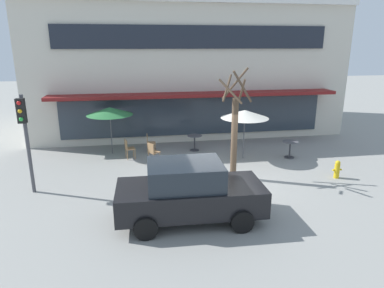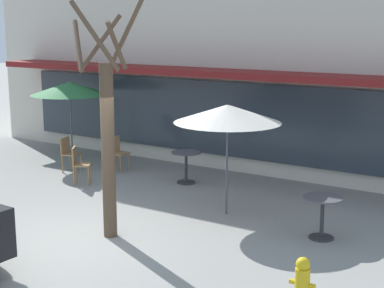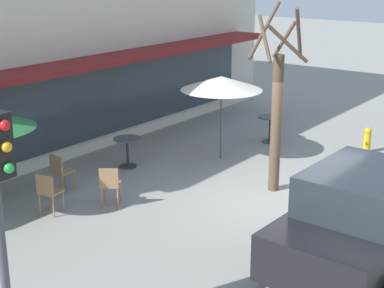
# 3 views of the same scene
# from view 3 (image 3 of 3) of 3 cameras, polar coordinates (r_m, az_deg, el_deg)

# --- Properties ---
(ground_plane) EXTENTS (80.00, 80.00, 0.00)m
(ground_plane) POSITION_cam_3_polar(r_m,az_deg,el_deg) (12.85, 9.21, -5.72)
(ground_plane) COLOR gray
(cafe_table_near_wall) EXTENTS (0.70, 0.70, 0.76)m
(cafe_table_near_wall) POSITION_cam_3_polar(r_m,az_deg,el_deg) (14.83, -6.28, -0.34)
(cafe_table_near_wall) COLOR #333338
(cafe_table_near_wall) RESTS_ON ground
(cafe_table_streetside) EXTENTS (0.70, 0.70, 0.76)m
(cafe_table_streetside) POSITION_cam_3_polar(r_m,az_deg,el_deg) (16.97, 7.58, 1.87)
(cafe_table_streetside) COLOR #333338
(cafe_table_streetside) RESTS_ON ground
(patio_umbrella_green_folded) EXTENTS (2.10, 2.10, 2.20)m
(patio_umbrella_green_folded) POSITION_cam_3_polar(r_m,az_deg,el_deg) (15.03, 2.88, 5.92)
(patio_umbrella_green_folded) COLOR #4C4C51
(patio_umbrella_green_folded) RESTS_ON ground
(cafe_chair_0) EXTENTS (0.48, 0.48, 0.89)m
(cafe_chair_0) POSITION_cam_3_polar(r_m,az_deg,el_deg) (12.32, -13.76, -4.39)
(cafe_chair_0) COLOR #9E754C
(cafe_chair_0) RESTS_ON ground
(cafe_chair_1) EXTENTS (0.56, 0.56, 0.89)m
(cafe_chair_1) POSITION_cam_3_polar(r_m,az_deg,el_deg) (12.46, -7.96, -3.80)
(cafe_chair_1) COLOR #9E754C
(cafe_chair_1) RESTS_ON ground
(cafe_chair_2) EXTENTS (0.41, 0.41, 0.89)m
(cafe_chair_2) POSITION_cam_3_polar(r_m,az_deg,el_deg) (13.45, -12.66, -2.47)
(cafe_chair_2) COLOR #9E754C
(cafe_chair_2) RESTS_ON ground
(parked_sedan) EXTENTS (4.25, 2.11, 1.76)m
(parked_sedan) POSITION_cam_3_polar(r_m,az_deg,el_deg) (10.28, 16.35, -6.89)
(parked_sedan) COLOR black
(parked_sedan) RESTS_ON ground
(street_tree) EXTENTS (1.25, 1.26, 4.15)m
(street_tree) POSITION_cam_3_polar(r_m,az_deg,el_deg) (12.99, 8.21, 3.35)
(street_tree) COLOR brown
(street_tree) RESTS_ON ground
(traffic_light_pole) EXTENTS (0.26, 0.44, 3.40)m
(traffic_light_pole) POSITION_cam_3_polar(r_m,az_deg,el_deg) (7.50, -18.08, -4.45)
(traffic_light_pole) COLOR #47474C
(traffic_light_pole) RESTS_ON ground
(fire_hydrant) EXTENTS (0.36, 0.20, 0.71)m
(fire_hydrant) POSITION_cam_3_polar(r_m,az_deg,el_deg) (16.60, 16.62, 0.37)
(fire_hydrant) COLOR gold
(fire_hydrant) RESTS_ON ground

